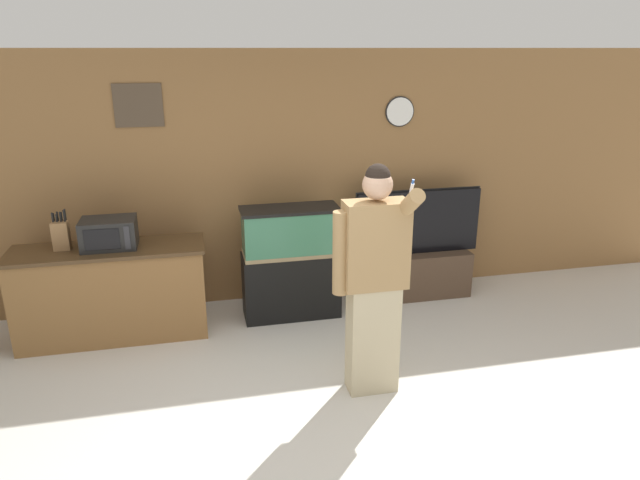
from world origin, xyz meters
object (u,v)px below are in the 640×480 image
Objects in this scene: aquarium_on_stand at (291,262)px; tv_on_stand at (416,264)px; person_standing at (373,279)px; microwave at (109,233)px; knife_block at (61,235)px; counter_island at (112,293)px.

aquarium_on_stand is 1.44m from tv_on_stand.
aquarium_on_stand is 1.56m from person_standing.
knife_block reaches higher than microwave.
tv_on_stand is at bearing 3.57° from knife_block.
counter_island is at bearing -154.95° from microwave.
tv_on_stand is at bearing 57.85° from person_standing.
person_standing is (2.46, -1.43, -0.07)m from knife_block.
counter_island is 0.57m from microwave.
microwave is at bearing 145.75° from person_standing.
person_standing is at bearing -75.38° from aquarium_on_stand.
tv_on_stand is (3.49, 0.22, -0.66)m from knife_block.
knife_block is 3.56m from tv_on_stand.
person_standing is (0.38, -1.47, 0.38)m from aquarium_on_stand.
counter_island is 3.13m from tv_on_stand.
microwave is 0.34× the size of tv_on_stand.
knife_block reaches higher than counter_island.
microwave is 0.26× the size of person_standing.
knife_block is 0.32× the size of aquarium_on_stand.
counter_island is 1.24× the size of tv_on_stand.
counter_island is 0.69m from knife_block.
counter_island is 0.94× the size of person_standing.
counter_island is at bearing -177.10° from aquarium_on_stand.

